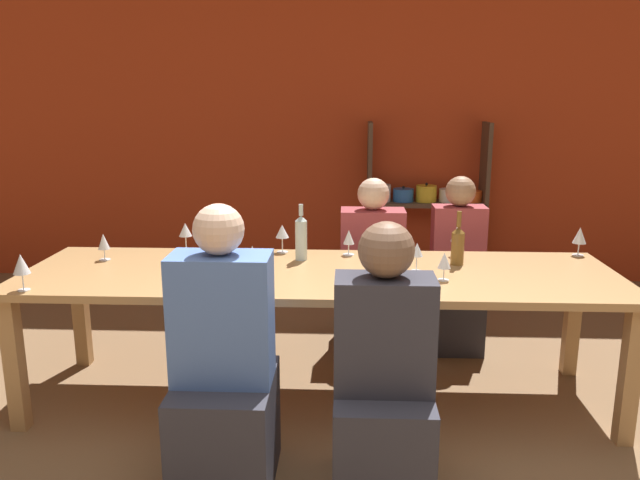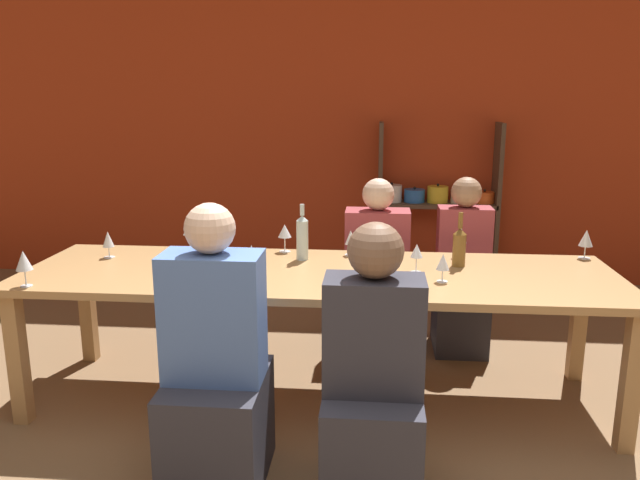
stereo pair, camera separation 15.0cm
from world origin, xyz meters
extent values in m
cube|color=#B23819|center=(0.00, 3.83, 1.35)|extent=(8.80, 0.06, 2.70)
cube|color=#4C3828|center=(0.22, 3.63, 0.72)|extent=(0.04, 0.30, 1.45)
cube|color=#4C3828|center=(1.22, 3.63, 0.72)|extent=(0.04, 0.30, 1.45)
cube|color=#4C3828|center=(0.72, 3.63, 0.02)|extent=(1.00, 0.30, 0.04)
cylinder|color=#E0561E|center=(0.32, 3.63, 0.10)|extent=(0.18, 0.18, 0.13)
sphere|color=black|center=(0.32, 3.63, 0.18)|extent=(0.02, 0.02, 0.02)
cylinder|color=#E0561E|center=(0.52, 3.63, 0.09)|extent=(0.17, 0.17, 0.10)
sphere|color=black|center=(0.52, 3.63, 0.15)|extent=(0.02, 0.02, 0.02)
cylinder|color=silver|center=(0.92, 3.63, 0.10)|extent=(0.17, 0.17, 0.12)
sphere|color=black|center=(0.92, 3.63, 0.17)|extent=(0.02, 0.02, 0.02)
cylinder|color=red|center=(1.12, 3.63, 0.08)|extent=(0.18, 0.18, 0.09)
sphere|color=black|center=(1.12, 3.63, 0.14)|extent=(0.02, 0.02, 0.02)
cube|color=#4C3828|center=(0.72, 3.63, 0.74)|extent=(1.00, 0.30, 0.04)
cylinder|color=silver|center=(0.32, 3.63, 0.83)|extent=(0.18, 0.18, 0.15)
sphere|color=black|center=(0.32, 3.63, 0.92)|extent=(0.02, 0.02, 0.02)
cylinder|color=#235BAD|center=(0.52, 3.63, 0.82)|extent=(0.18, 0.18, 0.11)
sphere|color=black|center=(0.52, 3.63, 0.88)|extent=(0.02, 0.02, 0.02)
cylinder|color=gold|center=(0.72, 3.63, 0.83)|extent=(0.18, 0.18, 0.14)
sphere|color=black|center=(0.72, 3.63, 0.91)|extent=(0.02, 0.02, 0.02)
cylinder|color=silver|center=(0.92, 3.63, 0.82)|extent=(0.18, 0.18, 0.11)
sphere|color=black|center=(0.92, 3.63, 0.88)|extent=(0.02, 0.02, 0.02)
cylinder|color=#E0561E|center=(1.12, 3.63, 0.81)|extent=(0.18, 0.18, 0.10)
sphere|color=black|center=(1.12, 3.63, 0.87)|extent=(0.02, 0.02, 0.02)
cube|color=#AD7F4C|center=(-0.12, 1.41, 0.73)|extent=(3.20, 0.95, 0.04)
cube|color=#AD7F4C|center=(-1.64, 1.01, 0.35)|extent=(0.08, 0.08, 0.71)
cube|color=#AD7F4C|center=(1.40, 1.01, 0.35)|extent=(0.08, 0.08, 0.71)
cube|color=#AD7F4C|center=(-1.64, 1.81, 0.35)|extent=(0.08, 0.08, 0.71)
cube|color=#AD7F4C|center=(1.40, 1.81, 0.35)|extent=(0.08, 0.08, 0.71)
cylinder|color=brown|center=(0.65, 1.58, 0.84)|extent=(0.07, 0.07, 0.18)
cone|color=brown|center=(0.65, 1.58, 0.95)|extent=(0.07, 0.07, 0.03)
cylinder|color=brown|center=(0.65, 1.58, 1.01)|extent=(0.03, 0.03, 0.09)
cylinder|color=#B2C6C1|center=(-0.23, 1.65, 0.86)|extent=(0.07, 0.07, 0.23)
cone|color=#B2C6C1|center=(-0.23, 1.65, 0.99)|extent=(0.07, 0.07, 0.03)
cylinder|color=#B2C6C1|center=(-0.23, 1.65, 1.04)|extent=(0.03, 0.03, 0.07)
cylinder|color=white|center=(-0.95, 1.83, 0.75)|extent=(0.07, 0.07, 0.00)
cylinder|color=white|center=(-0.95, 1.83, 0.80)|extent=(0.01, 0.01, 0.09)
cone|color=white|center=(-0.95, 1.83, 0.88)|extent=(0.08, 0.08, 0.08)
cylinder|color=beige|center=(-0.95, 1.83, 0.86)|extent=(0.04, 0.04, 0.03)
cylinder|color=white|center=(-1.37, 1.59, 0.75)|extent=(0.06, 0.06, 0.00)
cylinder|color=white|center=(-1.37, 1.59, 0.78)|extent=(0.01, 0.01, 0.06)
cone|color=white|center=(-1.37, 1.59, 0.86)|extent=(0.07, 0.07, 0.09)
cylinder|color=maroon|center=(-1.37, 1.59, 0.84)|extent=(0.04, 0.04, 0.04)
cylinder|color=white|center=(-0.54, 1.19, 0.75)|extent=(0.06, 0.06, 0.00)
cylinder|color=white|center=(-0.54, 1.19, 0.79)|extent=(0.01, 0.01, 0.07)
cone|color=white|center=(-0.54, 1.19, 0.86)|extent=(0.06, 0.06, 0.08)
cylinder|color=maroon|center=(-0.54, 1.19, 0.84)|extent=(0.04, 0.04, 0.03)
cylinder|color=white|center=(1.40, 1.82, 0.75)|extent=(0.07, 0.07, 0.00)
cylinder|color=white|center=(1.40, 1.82, 0.79)|extent=(0.01, 0.01, 0.07)
cone|color=white|center=(1.40, 1.82, 0.87)|extent=(0.08, 0.08, 0.10)
cylinder|color=maroon|center=(1.40, 1.82, 0.85)|extent=(0.04, 0.04, 0.04)
cylinder|color=white|center=(-1.54, 1.01, 0.75)|extent=(0.06, 0.06, 0.00)
cylinder|color=white|center=(-1.54, 1.01, 0.79)|extent=(0.01, 0.01, 0.08)
cone|color=white|center=(-1.54, 1.01, 0.88)|extent=(0.08, 0.08, 0.10)
cylinder|color=maroon|center=(-1.54, 1.01, 0.86)|extent=(0.04, 0.04, 0.04)
cylinder|color=white|center=(0.40, 1.43, 0.75)|extent=(0.06, 0.06, 0.00)
cylinder|color=white|center=(0.40, 1.43, 0.79)|extent=(0.01, 0.01, 0.08)
cone|color=white|center=(0.40, 1.43, 0.87)|extent=(0.07, 0.07, 0.07)
cylinder|color=white|center=(-0.36, 1.82, 0.75)|extent=(0.07, 0.07, 0.00)
cylinder|color=white|center=(-0.36, 1.82, 0.80)|extent=(0.01, 0.01, 0.09)
cone|color=white|center=(-0.36, 1.82, 0.88)|extent=(0.08, 0.08, 0.08)
cylinder|color=beige|center=(-0.36, 1.82, 0.86)|extent=(0.04, 0.04, 0.03)
cylinder|color=white|center=(-0.47, 1.34, 0.75)|extent=(0.06, 0.06, 0.00)
cylinder|color=white|center=(-0.47, 1.34, 0.79)|extent=(0.01, 0.01, 0.07)
cone|color=white|center=(-0.47, 1.34, 0.86)|extent=(0.06, 0.06, 0.08)
cylinder|color=white|center=(0.53, 1.27, 0.75)|extent=(0.06, 0.06, 0.00)
cylinder|color=white|center=(0.53, 1.27, 0.78)|extent=(0.01, 0.01, 0.06)
cone|color=white|center=(0.53, 1.27, 0.85)|extent=(0.07, 0.07, 0.08)
cylinder|color=beige|center=(0.53, 1.27, 0.83)|extent=(0.04, 0.04, 0.03)
cylinder|color=white|center=(0.04, 1.77, 0.75)|extent=(0.07, 0.07, 0.00)
cylinder|color=white|center=(0.04, 1.77, 0.78)|extent=(0.01, 0.01, 0.06)
cone|color=white|center=(0.04, 1.77, 0.86)|extent=(0.07, 0.07, 0.08)
cylinder|color=beige|center=(0.04, 1.77, 0.84)|extent=(0.04, 0.04, 0.03)
cylinder|color=white|center=(0.68, 1.77, 0.75)|extent=(0.07, 0.07, 0.00)
cylinder|color=white|center=(0.68, 1.77, 0.80)|extent=(0.01, 0.01, 0.09)
cone|color=white|center=(0.68, 1.77, 0.89)|extent=(0.08, 0.08, 0.10)
cube|color=#2D2D38|center=(0.19, 0.56, 0.25)|extent=(0.41, 0.51, 0.49)
cube|color=#2D2D38|center=(0.19, 0.56, 0.73)|extent=(0.41, 0.22, 0.48)
sphere|color=brown|center=(0.19, 0.56, 1.08)|extent=(0.23, 0.23, 0.23)
cube|color=#2D2D38|center=(0.20, 2.21, 0.22)|extent=(0.42, 0.53, 0.44)
cube|color=#99383D|center=(0.20, 2.21, 0.69)|extent=(0.42, 0.23, 0.51)
sphere|color=beige|center=(0.20, 2.21, 1.05)|extent=(0.21, 0.21, 0.21)
cube|color=#2D2D38|center=(-0.49, 0.62, 0.24)|extent=(0.42, 0.52, 0.49)
cube|color=#4C70B7|center=(-0.49, 0.62, 0.76)|extent=(0.42, 0.23, 0.55)
sphere|color=beige|center=(-0.49, 0.62, 1.15)|extent=(0.21, 0.21, 0.21)
cube|color=#2D2D38|center=(0.76, 2.21, 0.21)|extent=(0.34, 0.43, 0.42)
cube|color=#99383D|center=(0.76, 2.21, 0.70)|extent=(0.34, 0.19, 0.55)
sphere|color=#9E7556|center=(0.76, 2.21, 1.07)|extent=(0.20, 0.20, 0.20)
camera|label=1|loc=(0.03, -1.83, 1.68)|focal=35.00mm
camera|label=2|loc=(0.18, -1.82, 1.68)|focal=35.00mm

